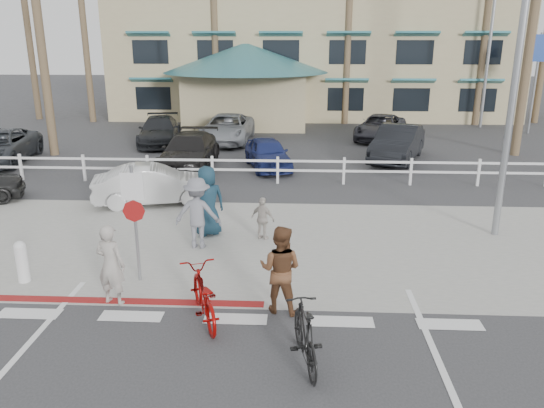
# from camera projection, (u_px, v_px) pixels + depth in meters

# --- Properties ---
(ground) EXTENTS (140.00, 140.00, 0.00)m
(ground) POSITION_uv_depth(u_px,v_px,m) (232.00, 337.00, 9.46)
(ground) COLOR #333335
(sidewalk_plaza) EXTENTS (22.00, 7.00, 0.01)m
(sidewalk_plaza) POSITION_uv_depth(u_px,v_px,m) (253.00, 243.00, 13.74)
(sidewalk_plaza) COLOR gray
(sidewalk_plaza) RESTS_ON ground
(cross_street) EXTENTS (40.00, 5.00, 0.01)m
(cross_street) POSITION_uv_depth(u_px,v_px,m) (263.00, 199.00, 17.56)
(cross_street) COLOR #333335
(cross_street) RESTS_ON ground
(parking_lot) EXTENTS (50.00, 16.00, 0.01)m
(parking_lot) POSITION_uv_depth(u_px,v_px,m) (276.00, 144.00, 26.61)
(parking_lot) COLOR #333335
(parking_lot) RESTS_ON ground
(curb_red) EXTENTS (7.00, 0.25, 0.02)m
(curb_red) POSITION_uv_depth(u_px,v_px,m) (92.00, 300.00, 10.74)
(curb_red) COLOR maroon
(curb_red) RESTS_ON ground
(rail_fence) EXTENTS (29.40, 0.16, 1.00)m
(rail_fence) POSITION_uv_depth(u_px,v_px,m) (280.00, 170.00, 19.29)
(rail_fence) COLOR silver
(rail_fence) RESTS_ON ground
(building) EXTENTS (28.00, 16.00, 11.30)m
(building) POSITION_uv_depth(u_px,v_px,m) (312.00, 30.00, 37.22)
(building) COLOR tan
(building) RESTS_ON ground
(sign_post) EXTENTS (0.50, 0.10, 2.90)m
(sign_post) POSITION_uv_depth(u_px,v_px,m) (135.00, 218.00, 11.23)
(sign_post) COLOR gray
(sign_post) RESTS_ON ground
(bollard_0) EXTENTS (0.26, 0.26, 0.95)m
(bollard_0) POSITION_uv_depth(u_px,v_px,m) (22.00, 262.00, 11.45)
(bollard_0) COLOR silver
(bollard_0) RESTS_ON ground
(streetlight_0) EXTENTS (0.60, 2.00, 9.00)m
(streetlight_0) POSITION_uv_depth(u_px,v_px,m) (517.00, 63.00, 13.04)
(streetlight_0) COLOR gray
(streetlight_0) RESTS_ON ground
(streetlight_1) EXTENTS (0.60, 2.00, 9.50)m
(streetlight_1) POSITION_uv_depth(u_px,v_px,m) (490.00, 45.00, 30.33)
(streetlight_1) COLOR gray
(streetlight_1) RESTS_ON ground
(info_sign) EXTENTS (1.20, 0.16, 5.60)m
(info_sign) POSITION_uv_depth(u_px,v_px,m) (535.00, 82.00, 28.91)
(info_sign) COLOR navy
(info_sign) RESTS_ON ground
(palm_1) EXTENTS (4.00, 4.00, 13.00)m
(palm_1) POSITION_uv_depth(u_px,v_px,m) (82.00, 14.00, 31.92)
(palm_1) COLOR black
(palm_1) RESTS_ON ground
(palm_3) EXTENTS (4.00, 4.00, 14.00)m
(palm_3) POSITION_uv_depth(u_px,v_px,m) (214.00, 5.00, 31.39)
(palm_3) COLOR black
(palm_3) RESTS_ON ground
(palm_5) EXTENTS (4.00, 4.00, 13.00)m
(palm_5) POSITION_uv_depth(u_px,v_px,m) (349.00, 13.00, 31.15)
(palm_5) COLOR black
(palm_5) RESTS_ON ground
(palm_7) EXTENTS (4.00, 4.00, 14.00)m
(palm_7) POSITION_uv_depth(u_px,v_px,m) (488.00, 4.00, 30.61)
(palm_7) COLOR black
(palm_7) RESTS_ON ground
(palm_10) EXTENTS (4.00, 4.00, 12.00)m
(palm_10) POSITION_uv_depth(u_px,v_px,m) (38.00, 16.00, 22.45)
(palm_10) COLOR black
(palm_10) RESTS_ON ground
(bike_red) EXTENTS (1.31, 2.02, 1.00)m
(bike_red) POSITION_uv_depth(u_px,v_px,m) (203.00, 295.00, 9.89)
(bike_red) COLOR #810503
(bike_red) RESTS_ON ground
(rider_red) EXTENTS (0.69, 0.54, 1.67)m
(rider_red) POSITION_uv_depth(u_px,v_px,m) (111.00, 265.00, 10.40)
(rider_red) COLOR #A09990
(rider_red) RESTS_ON ground
(bike_black) EXTENTS (0.82, 1.81, 1.05)m
(bike_black) POSITION_uv_depth(u_px,v_px,m) (305.00, 335.00, 8.54)
(bike_black) COLOR black
(bike_black) RESTS_ON ground
(rider_black) EXTENTS (0.99, 0.86, 1.75)m
(rider_black) POSITION_uv_depth(u_px,v_px,m) (280.00, 269.00, 10.12)
(rider_black) COLOR brown
(rider_black) RESTS_ON ground
(pedestrian_a) EXTENTS (1.21, 0.74, 1.82)m
(pedestrian_a) POSITION_uv_depth(u_px,v_px,m) (198.00, 213.00, 13.25)
(pedestrian_a) COLOR slate
(pedestrian_a) RESTS_ON ground
(pedestrian_child) EXTENTS (0.73, 0.56, 1.16)m
(pedestrian_child) POSITION_uv_depth(u_px,v_px,m) (263.00, 219.00, 13.87)
(pedestrian_child) COLOR #B1A9A0
(pedestrian_child) RESTS_ON ground
(pedestrian_b) EXTENTS (1.10, 0.97, 1.90)m
(pedestrian_b) POSITION_uv_depth(u_px,v_px,m) (208.00, 201.00, 14.09)
(pedestrian_b) COLOR #152F3F
(pedestrian_b) RESTS_ON ground
(car_white_sedan) EXTENTS (4.02, 2.24, 1.26)m
(car_white_sedan) POSITION_uv_depth(u_px,v_px,m) (154.00, 185.00, 16.90)
(car_white_sedan) COLOR silver
(car_white_sedan) RESTS_ON ground
(lot_car_1) EXTENTS (2.02, 4.83, 1.39)m
(lot_car_1) POSITION_uv_depth(u_px,v_px,m) (189.00, 151.00, 21.55)
(lot_car_1) COLOR black
(lot_car_1) RESTS_ON ground
(lot_car_2) EXTENTS (2.39, 3.91, 1.24)m
(lot_car_2) POSITION_uv_depth(u_px,v_px,m) (268.00, 153.00, 21.55)
(lot_car_2) COLOR navy
(lot_car_2) RESTS_ON ground
(lot_car_3) EXTENTS (3.16, 4.88, 1.52)m
(lot_car_3) POSITION_uv_depth(u_px,v_px,m) (397.00, 143.00, 22.89)
(lot_car_3) COLOR black
(lot_car_3) RESTS_ON ground
(lot_car_4) EXTENTS (2.59, 4.88, 1.35)m
(lot_car_4) POSITION_uv_depth(u_px,v_px,m) (159.00, 131.00, 26.48)
(lot_car_4) COLOR black
(lot_car_4) RESTS_ON ground
(lot_car_5) EXTENTS (3.49, 5.05, 1.28)m
(lot_car_5) POSITION_uv_depth(u_px,v_px,m) (380.00, 127.00, 27.70)
(lot_car_5) COLOR #2E2F37
(lot_car_5) RESTS_ON ground
(lot_car_6) EXTENTS (2.52, 5.14, 1.41)m
(lot_car_6) POSITION_uv_depth(u_px,v_px,m) (227.00, 129.00, 26.98)
(lot_car_6) COLOR gray
(lot_car_6) RESTS_ON ground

